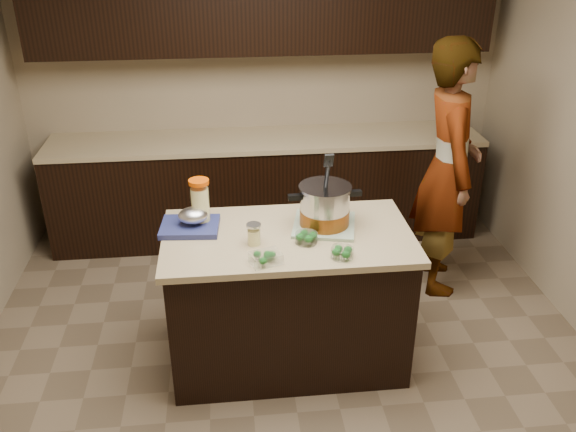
# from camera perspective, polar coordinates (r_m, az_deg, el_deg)

# --- Properties ---
(ground_plane) EXTENTS (4.00, 4.00, 0.00)m
(ground_plane) POSITION_cam_1_polar(r_m,az_deg,el_deg) (4.06, 0.00, -12.97)
(ground_plane) COLOR brown
(ground_plane) RESTS_ON ground
(room_shell) EXTENTS (4.04, 4.04, 2.72)m
(room_shell) POSITION_cam_1_polar(r_m,az_deg,el_deg) (3.24, 0.00, 11.03)
(room_shell) COLOR tan
(room_shell) RESTS_ON ground
(back_cabinets) EXTENTS (3.60, 0.63, 2.33)m
(back_cabinets) POSITION_cam_1_polar(r_m,az_deg,el_deg) (5.13, -2.11, 7.93)
(back_cabinets) COLOR black
(back_cabinets) RESTS_ON ground
(island) EXTENTS (1.46, 0.81, 0.90)m
(island) POSITION_cam_1_polar(r_m,az_deg,el_deg) (3.78, 0.00, -7.70)
(island) COLOR black
(island) RESTS_ON ground
(dish_towel) EXTENTS (0.43, 0.43, 0.02)m
(dish_towel) POSITION_cam_1_polar(r_m,az_deg,el_deg) (3.64, 3.40, -0.84)
(dish_towel) COLOR #568056
(dish_towel) RESTS_ON island
(stock_pot) EXTENTS (0.44, 0.33, 0.44)m
(stock_pot) POSITION_cam_1_polar(r_m,az_deg,el_deg) (3.59, 3.45, 0.76)
(stock_pot) COLOR #B7B7BC
(stock_pot) RESTS_ON dish_towel
(lemonade_pitcher) EXTENTS (0.14, 0.14, 0.29)m
(lemonade_pitcher) POSITION_cam_1_polar(r_m,az_deg,el_deg) (3.63, -8.21, 1.06)
(lemonade_pitcher) COLOR #F2E994
(lemonade_pitcher) RESTS_ON island
(mason_jar) EXTENTS (0.09, 0.09, 0.14)m
(mason_jar) POSITION_cam_1_polar(r_m,az_deg,el_deg) (3.43, -3.21, -1.76)
(mason_jar) COLOR #F2E994
(mason_jar) RESTS_ON island
(broccoli_tub_left) EXTENTS (0.14, 0.14, 0.06)m
(broccoli_tub_left) POSITION_cam_1_polar(r_m,az_deg,el_deg) (3.45, 1.73, -2.10)
(broccoli_tub_left) COLOR silver
(broccoli_tub_left) RESTS_ON island
(broccoli_tub_right) EXTENTS (0.13, 0.13, 0.06)m
(broccoli_tub_right) POSITION_cam_1_polar(r_m,az_deg,el_deg) (3.32, 5.08, -3.46)
(broccoli_tub_right) COLOR silver
(broccoli_tub_right) RESTS_ON island
(broccoli_tub_rect) EXTENTS (0.19, 0.16, 0.06)m
(broccoli_tub_rect) POSITION_cam_1_polar(r_m,az_deg,el_deg) (3.26, -2.10, -4.00)
(broccoli_tub_rect) COLOR silver
(broccoli_tub_rect) RESTS_ON island
(blue_tray) EXTENTS (0.36, 0.30, 0.13)m
(blue_tray) POSITION_cam_1_polar(r_m,az_deg,el_deg) (3.63, -9.04, -0.60)
(blue_tray) COLOR navy
(blue_tray) RESTS_ON island
(person) EXTENTS (0.53, 0.73, 1.87)m
(person) POSITION_cam_1_polar(r_m,az_deg,el_deg) (4.51, 14.72, 4.26)
(person) COLOR gray
(person) RESTS_ON ground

